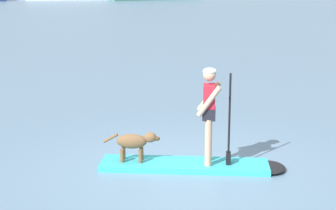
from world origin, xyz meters
TOP-DOWN VIEW (x-y plane):
  - ground_plane at (0.00, 0.00)m, footprint 400.00×400.00m
  - paddleboard at (0.21, -0.08)m, footprint 3.24×1.79m
  - person_paddler at (0.40, -0.15)m, footprint 0.68×0.59m
  - dog at (-0.82, 0.31)m, footprint 0.96×0.44m

SIDE VIEW (x-z plane):
  - ground_plane at x=0.00m, z-range 0.00..0.00m
  - paddleboard at x=0.21m, z-range 0.00..0.10m
  - dog at x=-0.82m, z-range 0.18..0.72m
  - person_paddler at x=0.40m, z-range 0.23..1.91m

